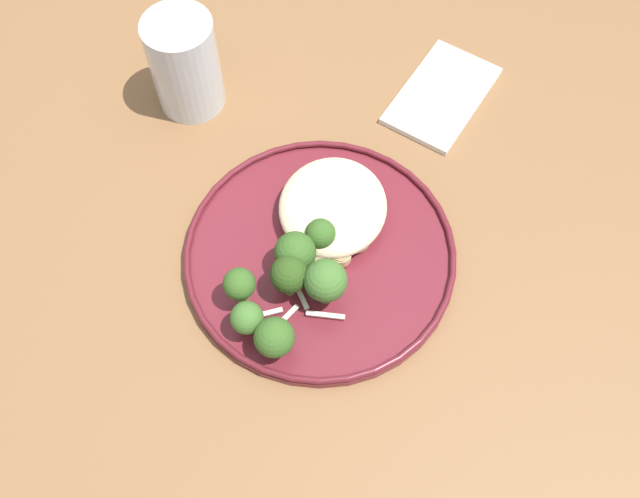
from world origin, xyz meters
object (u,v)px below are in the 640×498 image
dinner_plate (320,254)px  broccoli_floret_rear_charred (326,281)px  seared_scallop_tilted_round (367,210)px  seared_scallop_on_noodles (355,237)px  broccoli_floret_near_rim (270,337)px  seared_scallop_front_small (323,193)px  seared_scallop_right_edge (341,255)px  seared_scallop_center_golden (330,217)px  water_glass (186,69)px  broccoli_floret_center_pile (321,235)px  broccoli_floret_right_tilted (292,253)px  broccoli_floret_tall_stalk (291,275)px  seared_scallop_rear_pale (315,256)px  seared_scallop_tiny_bay (307,217)px  broccoli_floret_split_head (247,318)px  broccoli_floret_small_sprig (239,285)px  folded_napkin (442,95)px

dinner_plate → broccoli_floret_rear_charred: bearing=-162.5°
broccoli_floret_rear_charred → seared_scallop_tilted_round: bearing=-13.1°
seared_scallop_on_noodles → broccoli_floret_near_rim: 0.15m
seared_scallop_front_small → seared_scallop_right_edge: size_ratio=0.98×
seared_scallop_center_golden → water_glass: 0.25m
seared_scallop_front_small → broccoli_floret_center_pile: (-0.06, -0.01, 0.02)m
broccoli_floret_right_tilted → broccoli_floret_tall_stalk: broccoli_floret_tall_stalk is taller
broccoli_floret_near_rim → dinner_plate: bearing=-12.9°
dinner_plate → seared_scallop_rear_pale: (-0.01, 0.00, 0.01)m
seared_scallop_center_golden → seared_scallop_rear_pale: 0.05m
seared_scallop_on_noodles → broccoli_floret_center_pile: broccoli_floret_center_pile is taller
seared_scallop_rear_pale → seared_scallop_center_golden: bearing=-7.5°
seared_scallop_on_noodles → seared_scallop_rear_pale: seared_scallop_rear_pale is taller
seared_scallop_right_edge → water_glass: size_ratio=0.18×
broccoli_floret_right_tilted → broccoli_floret_rear_charred: 0.05m
seared_scallop_tilted_round → seared_scallop_on_noodles: bearing=169.1°
seared_scallop_tiny_bay → broccoli_floret_center_pile: bearing=-144.8°
seared_scallop_front_small → broccoli_floret_rear_charred: bearing=-167.5°
seared_scallop_tiny_bay → seared_scallop_right_edge: (-0.04, -0.04, -0.00)m
seared_scallop_right_edge → broccoli_floret_right_tilted: broccoli_floret_right_tilted is taller
broccoli_floret_right_tilted → seared_scallop_front_small: bearing=-8.5°
broccoli_floret_center_pile → broccoli_floret_split_head: broccoli_floret_split_head is taller
seared_scallop_rear_pale → seared_scallop_tilted_round: bearing=-34.3°
broccoli_floret_rear_charred → seared_scallop_rear_pale: bearing=25.5°
broccoli_floret_center_pile → seared_scallop_right_edge: bearing=-112.9°
broccoli_floret_center_pile → broccoli_floret_small_sprig: bearing=138.9°
seared_scallop_on_noodles → broccoli_floret_tall_stalk: (-0.07, 0.05, 0.03)m
seared_scallop_tiny_bay → broccoli_floret_right_tilted: size_ratio=0.52×
broccoli_floret_tall_stalk → seared_scallop_rear_pale: bearing=-21.2°
broccoli_floret_rear_charred → broccoli_floret_small_sprig: 0.08m
dinner_plate → folded_napkin: bearing=-22.4°
seared_scallop_on_noodles → broccoli_floret_rear_charred: size_ratio=0.52×
seared_scallop_tiny_bay → broccoli_floret_near_rim: bearing=178.1°
seared_scallop_tilted_round → seared_scallop_on_noodles: 0.03m
broccoli_floret_right_tilted → folded_napkin: 0.30m
broccoli_floret_rear_charred → broccoli_floret_near_rim: 0.08m
dinner_plate → folded_napkin: (0.25, -0.10, -0.00)m
broccoli_floret_right_tilted → water_glass: size_ratio=0.46×
seared_scallop_center_golden → folded_napkin: (0.21, -0.10, -0.02)m
seared_scallop_center_golden → broccoli_floret_small_sprig: size_ratio=0.56×
seared_scallop_on_noodles → broccoli_floret_near_rim: bearing=156.2°
seared_scallop_front_small → seared_scallop_center_golden: size_ratio=0.70×
seared_scallop_tilted_round → seared_scallop_tiny_bay: bearing=107.7°
seared_scallop_tiny_bay → broccoli_floret_center_pile: size_ratio=0.61×
seared_scallop_tilted_round → seared_scallop_right_edge: seared_scallop_tilted_round is taller
dinner_plate → seared_scallop_front_small: (0.07, 0.01, 0.01)m
seared_scallop_tilted_round → seared_scallop_on_noodles: seared_scallop_tilted_round is taller
broccoli_floret_small_sprig → folded_napkin: 0.36m
water_glass → folded_napkin: bearing=-78.1°
seared_scallop_rear_pale → folded_napkin: bearing=-22.4°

